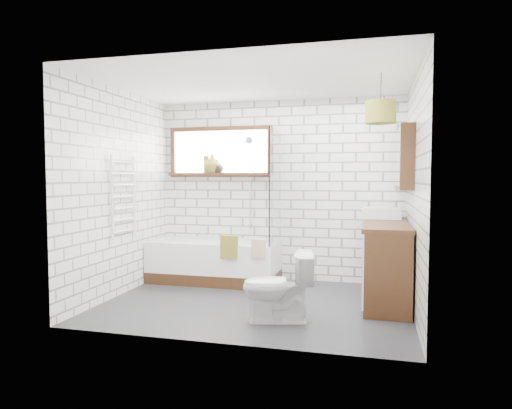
% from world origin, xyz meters
% --- Properties ---
extents(floor, '(3.40, 2.60, 0.01)m').
position_xyz_m(floor, '(0.00, 0.00, -0.01)').
color(floor, '#232327').
rests_on(floor, ground).
extents(ceiling, '(3.40, 2.60, 0.01)m').
position_xyz_m(ceiling, '(0.00, 0.00, 2.50)').
color(ceiling, white).
rests_on(ceiling, ground).
extents(wall_back, '(3.40, 0.01, 2.50)m').
position_xyz_m(wall_back, '(0.00, 1.30, 1.25)').
color(wall_back, white).
rests_on(wall_back, ground).
extents(wall_front, '(3.40, 0.01, 2.50)m').
position_xyz_m(wall_front, '(0.00, -1.30, 1.25)').
color(wall_front, white).
rests_on(wall_front, ground).
extents(wall_left, '(0.01, 2.60, 2.50)m').
position_xyz_m(wall_left, '(-1.70, 0.00, 1.25)').
color(wall_left, white).
rests_on(wall_left, ground).
extents(wall_right, '(0.01, 2.60, 2.50)m').
position_xyz_m(wall_right, '(1.70, 0.00, 1.25)').
color(wall_right, white).
rests_on(wall_right, ground).
extents(window, '(1.52, 0.16, 0.68)m').
position_xyz_m(window, '(-0.85, 1.26, 1.80)').
color(window, black).
rests_on(window, wall_back).
extents(towel_radiator, '(0.06, 0.52, 1.00)m').
position_xyz_m(towel_radiator, '(-1.66, 0.00, 1.20)').
color(towel_radiator, white).
rests_on(towel_radiator, wall_left).
extents(mirror_cabinet, '(0.16, 1.20, 0.70)m').
position_xyz_m(mirror_cabinet, '(1.62, 0.60, 1.65)').
color(mirror_cabinet, black).
rests_on(mirror_cabinet, wall_right).
extents(shower_riser, '(0.02, 0.02, 1.30)m').
position_xyz_m(shower_riser, '(-0.40, 1.26, 1.35)').
color(shower_riser, silver).
rests_on(shower_riser, wall_back).
extents(bathtub, '(1.74, 0.77, 0.56)m').
position_xyz_m(bathtub, '(-0.82, 0.92, 0.28)').
color(bathtub, white).
rests_on(bathtub, floor).
extents(shower_screen, '(0.02, 0.72, 1.50)m').
position_xyz_m(shower_screen, '(0.03, 0.92, 1.31)').
color(shower_screen, white).
rests_on(shower_screen, bathtub).
extents(towel_green, '(0.22, 0.06, 0.30)m').
position_xyz_m(towel_green, '(-0.48, 0.53, 0.54)').
color(towel_green, olive).
rests_on(towel_green, bathtub).
extents(towel_beige, '(0.18, 0.05, 0.24)m').
position_xyz_m(towel_beige, '(-0.10, 0.53, 0.54)').
color(towel_beige, tan).
rests_on(towel_beige, bathtub).
extents(vanity, '(0.52, 1.60, 0.92)m').
position_xyz_m(vanity, '(1.44, 0.49, 0.46)').
color(vanity, black).
rests_on(vanity, floor).
extents(basin, '(0.47, 0.41, 0.14)m').
position_xyz_m(basin, '(1.38, 0.99, 0.99)').
color(basin, white).
rests_on(basin, vanity).
extents(tap, '(0.03, 0.03, 0.15)m').
position_xyz_m(tap, '(1.54, 0.99, 1.04)').
color(tap, silver).
rests_on(tap, vanity).
extents(toilet, '(0.55, 0.76, 0.70)m').
position_xyz_m(toilet, '(0.37, -0.59, 0.35)').
color(toilet, white).
rests_on(toilet, floor).
extents(vase_olive, '(0.27, 0.27, 0.27)m').
position_xyz_m(vase_olive, '(-0.96, 1.23, 1.61)').
color(vase_olive, olive).
rests_on(vase_olive, window).
extents(vase_dark, '(0.22, 0.22, 0.19)m').
position_xyz_m(vase_dark, '(-0.88, 1.23, 1.57)').
color(vase_dark, black).
rests_on(vase_dark, window).
extents(bottle, '(0.09, 0.09, 0.24)m').
position_xyz_m(bottle, '(-1.05, 1.23, 1.60)').
color(bottle, olive).
rests_on(bottle, window).
extents(pendant, '(0.31, 0.31, 0.23)m').
position_xyz_m(pendant, '(1.34, -0.08, 2.10)').
color(pendant, olive).
rests_on(pendant, ceiling).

